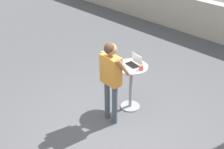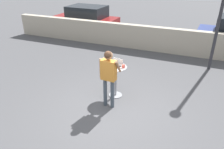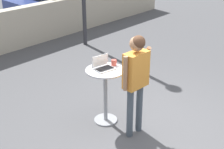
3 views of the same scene
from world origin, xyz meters
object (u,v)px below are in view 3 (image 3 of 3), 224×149
cafe_table (105,87)px  standing_person (136,73)px  coffee_mug (114,63)px  laptop (103,66)px

cafe_table → standing_person: size_ratio=0.58×
coffee_mug → cafe_table: bearing=-176.8°
coffee_mug → standing_person: size_ratio=0.07×
standing_person → coffee_mug: bearing=71.7°
cafe_table → laptop: size_ratio=2.71×
coffee_mug → standing_person: 0.68m
laptop → coffee_mug: 0.24m
standing_person → laptop: bearing=92.1°
laptop → standing_person: size_ratio=0.21×
cafe_table → coffee_mug: bearing=3.2°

